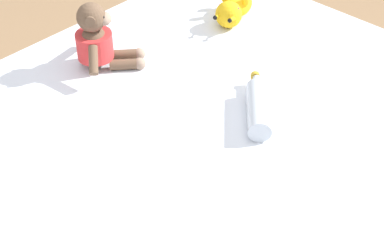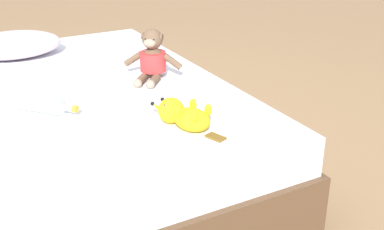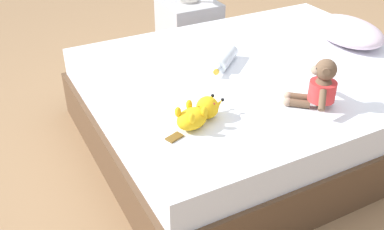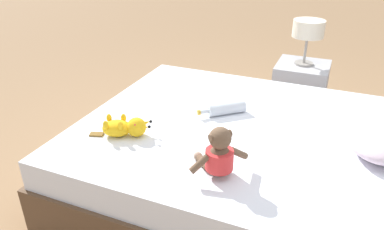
# 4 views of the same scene
# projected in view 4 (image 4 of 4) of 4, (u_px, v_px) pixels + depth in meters

# --- Properties ---
(ground_plane) EXTENTS (16.00, 16.00, 0.00)m
(ground_plane) POSITION_uv_depth(u_px,v_px,m) (245.00, 191.00, 2.19)
(ground_plane) COLOR #93704C
(bed) EXTENTS (1.51, 1.86, 0.43)m
(bed) POSITION_uv_depth(u_px,v_px,m) (247.00, 161.00, 2.09)
(bed) COLOR brown
(bed) RESTS_ON ground_plane
(pillow) EXTENTS (0.52, 0.38, 0.13)m
(pillow) POSITION_uv_depth(u_px,v_px,m) (383.00, 137.00, 1.78)
(pillow) COLOR silver
(pillow) RESTS_ON bed
(plush_monkey) EXTENTS (0.26, 0.26, 0.24)m
(plush_monkey) POSITION_uv_depth(u_px,v_px,m) (218.00, 155.00, 1.58)
(plush_monkey) COLOR brown
(plush_monkey) RESTS_ON bed
(plush_yellow_creature) EXTENTS (0.18, 0.32, 0.10)m
(plush_yellow_creature) POSITION_uv_depth(u_px,v_px,m) (125.00, 127.00, 1.90)
(plush_yellow_creature) COLOR yellow
(plush_yellow_creature) RESTS_ON bed
(glass_bottle) EXTENTS (0.22, 0.25, 0.07)m
(glass_bottle) POSITION_uv_depth(u_px,v_px,m) (226.00, 108.00, 2.13)
(glass_bottle) COLOR silver
(glass_bottle) RESTS_ON bed
(nightstand) EXTENTS (0.39, 0.39, 0.44)m
(nightstand) POSITION_uv_depth(u_px,v_px,m) (300.00, 91.00, 2.96)
(nightstand) COLOR #B2B2B7
(nightstand) RESTS_ON ground_plane
(bedside_lamp) EXTENTS (0.23, 0.23, 0.34)m
(bedside_lamp) POSITION_uv_depth(u_px,v_px,m) (308.00, 30.00, 2.74)
(bedside_lamp) COLOR gray
(bedside_lamp) RESTS_ON nightstand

